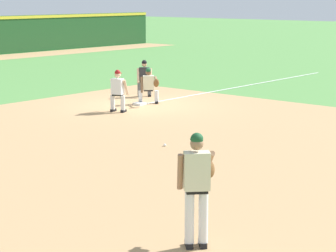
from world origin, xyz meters
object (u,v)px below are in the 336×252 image
(baserunner, at_px, (118,89))
(pitcher, at_px, (197,183))
(umpire, at_px, (144,77))
(first_baseman, at_px, (149,84))
(first_base_bag, at_px, (140,104))
(baseball, at_px, (165,145))

(baserunner, bearing_deg, pitcher, -129.32)
(baserunner, relative_size, umpire, 1.00)
(pitcher, relative_size, first_baseman, 1.39)
(umpire, bearing_deg, first_base_bag, -142.15)
(baseball, xyz_separation_m, baserunner, (2.94, 4.68, 0.76))
(baserunner, height_order, umpire, same)
(baseball, relative_size, pitcher, 0.04)
(umpire, bearing_deg, first_baseman, -131.82)
(baserunner, bearing_deg, first_base_bag, 15.86)
(baseball, xyz_separation_m, first_baseman, (4.92, 5.04, 0.69))
(first_base_bag, relative_size, pitcher, 0.20)
(first_base_bag, height_order, baseball, first_base_bag)
(pitcher, distance_m, baserunner, 12.57)
(first_base_bag, distance_m, first_baseman, 0.81)
(baseball, bearing_deg, baserunner, 57.91)
(baseball, xyz_separation_m, umpire, (6.15, 6.41, 0.76))
(baserunner, distance_m, umpire, 3.64)
(first_baseman, distance_m, umpire, 1.83)
(first_baseman, xyz_separation_m, baserunner, (-1.99, -0.36, 0.06))
(first_base_bag, xyz_separation_m, baserunner, (-1.56, -0.44, 0.75))
(baseball, height_order, baserunner, baserunner)
(first_base_bag, relative_size, first_baseman, 0.28)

